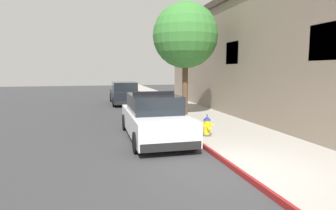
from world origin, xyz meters
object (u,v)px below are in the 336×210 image
object	(u,v)px
police_cruiser	(154,118)
parked_car_silver_ahead	(125,93)
fire_hydrant	(207,126)
street_tree	(185,36)

from	to	relation	value
police_cruiser	parked_car_silver_ahead	xyz separation A→B (m)	(0.01, 10.95, -0.00)
fire_hydrant	police_cruiser	bearing A→B (deg)	159.22
police_cruiser	fire_hydrant	xyz separation A→B (m)	(1.76, -0.67, -0.26)
parked_car_silver_ahead	fire_hydrant	world-z (taller)	parked_car_silver_ahead
parked_car_silver_ahead	street_tree	distance (m)	8.35
police_cruiser	parked_car_silver_ahead	distance (m)	10.95
fire_hydrant	street_tree	distance (m)	5.64
parked_car_silver_ahead	fire_hydrant	bearing A→B (deg)	-81.43
police_cruiser	street_tree	distance (m)	5.45
police_cruiser	fire_hydrant	bearing A→B (deg)	-20.78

